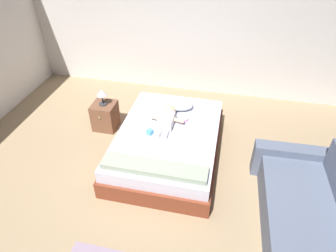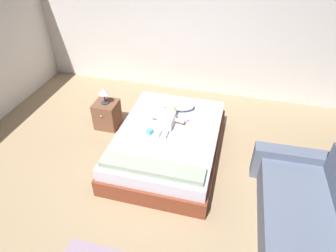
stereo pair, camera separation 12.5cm
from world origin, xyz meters
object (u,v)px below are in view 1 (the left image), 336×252
(pillow, at_px, (177,104))
(lamp, at_px, (102,94))
(baby, at_px, (167,118))
(toy_block, at_px, (150,132))
(toothbrush, at_px, (186,121))
(nightstand, at_px, (105,116))
(couch, at_px, (312,218))
(bed, at_px, (168,143))

(pillow, height_order, lamp, lamp)
(baby, distance_m, toy_block, 0.38)
(toy_block, bearing_deg, toothbrush, 42.62)
(baby, bearing_deg, toothbrush, 17.56)
(nightstand, xyz_separation_m, lamp, (0.00, 0.00, 0.43))
(toothbrush, xyz_separation_m, nightstand, (-1.40, 0.15, -0.22))
(pillow, relative_size, toy_block, 5.38)
(nightstand, height_order, toy_block, toy_block)
(toothbrush, xyz_separation_m, lamp, (-1.40, 0.15, 0.20))
(toothbrush, height_order, toy_block, toy_block)
(pillow, relative_size, nightstand, 1.15)
(couch, relative_size, toy_block, 20.61)
(couch, relative_size, nightstand, 4.41)
(bed, bearing_deg, toothbrush, 54.51)
(nightstand, xyz_separation_m, toy_block, (0.95, -0.57, 0.25))
(toothbrush, distance_m, nightstand, 1.43)
(toy_block, bearing_deg, pillow, 72.60)
(bed, xyz_separation_m, toy_block, (-0.24, -0.12, 0.27))
(lamp, bearing_deg, toy_block, -31.05)
(couch, relative_size, lamp, 7.51)
(baby, distance_m, nightstand, 1.19)
(couch, xyz_separation_m, lamp, (-3.06, 1.41, 0.39))
(couch, distance_m, lamp, 3.39)
(toy_block, bearing_deg, bed, 25.94)
(couch, bearing_deg, baby, 148.82)
(nightstand, bearing_deg, toothbrush, -6.21)
(bed, relative_size, toothbrush, 13.52)
(toy_block, bearing_deg, nightstand, 148.95)
(couch, distance_m, nightstand, 3.37)
(nightstand, distance_m, lamp, 0.43)
(toothbrush, xyz_separation_m, toy_block, (-0.45, -0.42, 0.03))
(bed, relative_size, toy_block, 20.85)
(baby, height_order, lamp, lamp)
(pillow, xyz_separation_m, baby, (-0.06, -0.43, 0.01))
(bed, distance_m, toy_block, 0.38)
(toothbrush, bearing_deg, toy_block, -137.38)
(pillow, relative_size, baby, 0.78)
(bed, height_order, toy_block, toy_block)
(nightstand, relative_size, lamp, 1.70)
(baby, xyz_separation_m, toothbrush, (0.28, 0.09, -0.07))
(pillow, bearing_deg, toy_block, -107.40)
(toothbrush, height_order, couch, couch)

